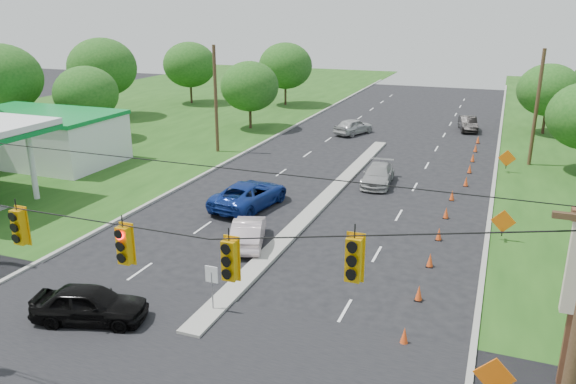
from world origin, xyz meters
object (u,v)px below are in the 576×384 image
at_px(black_sedan, 90,304).
at_px(gas_station, 27,135).
at_px(white_sedan, 248,232).
at_px(blue_pickup, 249,194).

bearing_deg(black_sedan, gas_station, 33.45).
relative_size(white_sedan, blue_pickup, 0.73).
bearing_deg(blue_pickup, white_sedan, 121.72).
distance_m(black_sedan, white_sedan, 9.52).
xyz_separation_m(gas_station, black_sedan, (19.49, -16.61, -1.81)).
bearing_deg(black_sedan, blue_pickup, -16.84).
bearing_deg(gas_station, black_sedan, -40.45).
height_order(black_sedan, blue_pickup, blue_pickup).
xyz_separation_m(gas_station, blue_pickup, (19.67, -2.13, -1.74)).
height_order(gas_station, blue_pickup, gas_station).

